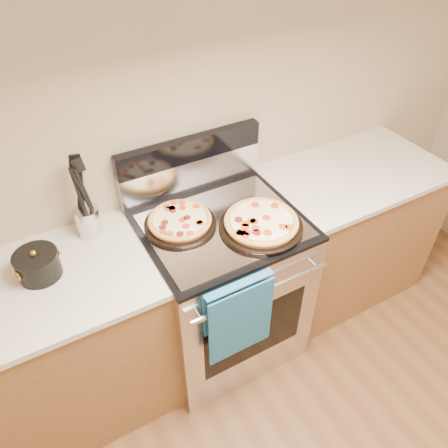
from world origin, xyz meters
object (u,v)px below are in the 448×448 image
pepperoni_pizza_back (180,221)px  saucepan (38,266)px  utensil_crock (88,221)px  range_body (221,288)px  pepperoni_pizza_front (261,223)px

pepperoni_pizza_back → saucepan: size_ratio=1.91×
utensil_crock → saucepan: bearing=-148.2°
range_body → pepperoni_pizza_back: 0.53m
range_body → utensil_crock: (-0.56, 0.24, 0.53)m
utensil_crock → saucepan: utensil_crock is taller
saucepan → pepperoni_pizza_front: bearing=-12.4°
range_body → utensil_crock: size_ratio=6.42×
pepperoni_pizza_front → saucepan: saucepan is taller
range_body → pepperoni_pizza_back: pepperoni_pizza_back is taller
pepperoni_pizza_back → pepperoni_pizza_front: pepperoni_pizza_front is taller
range_body → pepperoni_pizza_back: size_ratio=2.70×
pepperoni_pizza_back → utensil_crock: 0.42m
utensil_crock → saucepan: (-0.26, -0.16, -0.02)m
utensil_crock → range_body: bearing=-23.3°
pepperoni_pizza_front → saucepan: size_ratio=2.22×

